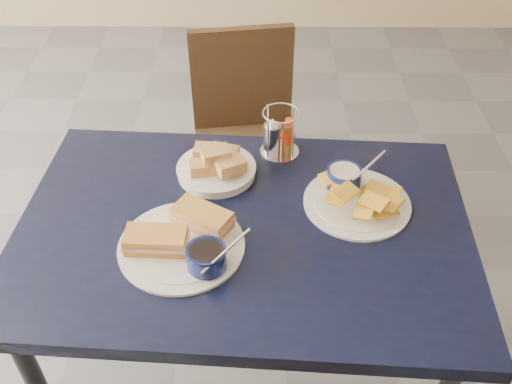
{
  "coord_description": "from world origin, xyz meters",
  "views": [
    {
      "loc": [
        0.28,
        -1.19,
        1.72
      ],
      "look_at": [
        0.27,
        -0.16,
        0.82
      ],
      "focal_mm": 40.0,
      "sensor_mm": 36.0,
      "label": 1
    }
  ],
  "objects_px": {
    "sandwich_plate": "(185,240)",
    "chair_far": "(249,124)",
    "dining_table": "(244,245)",
    "bread_basket": "(216,166)",
    "plantain_plate": "(354,194)",
    "condiment_caddy": "(278,136)"
  },
  "relations": [
    {
      "from": "sandwich_plate",
      "to": "chair_far",
      "type": "bearing_deg",
      "value": 81.97
    },
    {
      "from": "sandwich_plate",
      "to": "dining_table",
      "type": "bearing_deg",
      "value": 29.8
    },
    {
      "from": "bread_basket",
      "to": "plantain_plate",
      "type": "bearing_deg",
      "value": -16.02
    },
    {
      "from": "sandwich_plate",
      "to": "bread_basket",
      "type": "bearing_deg",
      "value": 78.2
    },
    {
      "from": "chair_far",
      "to": "condiment_caddy",
      "type": "distance_m",
      "value": 0.64
    },
    {
      "from": "condiment_caddy",
      "to": "chair_far",
      "type": "bearing_deg",
      "value": 99.86
    },
    {
      "from": "dining_table",
      "to": "plantain_plate",
      "type": "bearing_deg",
      "value": 18.48
    },
    {
      "from": "dining_table",
      "to": "chair_far",
      "type": "distance_m",
      "value": 0.86
    },
    {
      "from": "dining_table",
      "to": "condiment_caddy",
      "type": "height_order",
      "value": "condiment_caddy"
    },
    {
      "from": "plantain_plate",
      "to": "condiment_caddy",
      "type": "relative_size",
      "value": 1.99
    },
    {
      "from": "sandwich_plate",
      "to": "condiment_caddy",
      "type": "distance_m",
      "value": 0.43
    },
    {
      "from": "dining_table",
      "to": "condiment_caddy",
      "type": "xyz_separation_m",
      "value": [
        0.09,
        0.29,
        0.13
      ]
    },
    {
      "from": "condiment_caddy",
      "to": "sandwich_plate",
      "type": "bearing_deg",
      "value": -121.18
    },
    {
      "from": "dining_table",
      "to": "bread_basket",
      "type": "relative_size",
      "value": 5.49
    },
    {
      "from": "sandwich_plate",
      "to": "bread_basket",
      "type": "xyz_separation_m",
      "value": [
        0.06,
        0.27,
        0.0
      ]
    },
    {
      "from": "dining_table",
      "to": "plantain_plate",
      "type": "relative_size",
      "value": 4.24
    },
    {
      "from": "condiment_caddy",
      "to": "plantain_plate",
      "type": "bearing_deg",
      "value": -46.72
    },
    {
      "from": "chair_far",
      "to": "sandwich_plate",
      "type": "bearing_deg",
      "value": -98.03
    },
    {
      "from": "plantain_plate",
      "to": "chair_far",
      "type": "bearing_deg",
      "value": 110.81
    },
    {
      "from": "sandwich_plate",
      "to": "plantain_plate",
      "type": "xyz_separation_m",
      "value": [
        0.41,
        0.17,
        -0.0
      ]
    },
    {
      "from": "chair_far",
      "to": "plantain_plate",
      "type": "relative_size",
      "value": 3.05
    },
    {
      "from": "plantain_plate",
      "to": "bread_basket",
      "type": "xyz_separation_m",
      "value": [
        -0.35,
        0.1,
        0.01
      ]
    }
  ]
}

